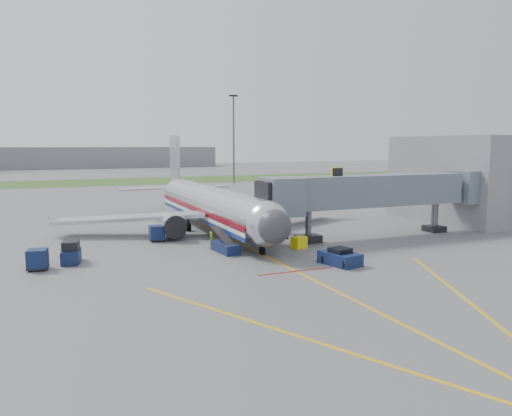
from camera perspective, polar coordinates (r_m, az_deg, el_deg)
name	(u,v)px	position (r m, az deg, el deg)	size (l,w,h in m)	color
ground	(272,260)	(39.62, 1.88, -5.91)	(400.00, 400.00, 0.00)	#565659
grass_strip	(116,182)	(126.33, -15.69, 2.91)	(300.00, 25.00, 0.01)	#2D4C1E
apron_markings	(320,283)	(33.28, 7.34, -8.54)	(21.52, 50.00, 0.01)	gold
airliner	(212,205)	(53.17, -5.07, 0.35)	(32.10, 35.67, 10.25)	silver
jet_bridge	(371,192)	(49.69, 12.97, 1.82)	(25.30, 4.00, 6.90)	slate
terminal	(464,178)	(64.69, 22.72, 3.14)	(10.00, 16.00, 10.00)	slate
light_mast_right	(234,137)	(117.47, -2.57, 8.12)	(2.00, 0.44, 20.40)	#595B60
distant_terminal	(60,158)	(205.10, -21.48, 5.37)	(120.00, 14.00, 8.00)	slate
pushback_tug	(340,258)	(38.40, 9.56, -5.61)	(2.50, 3.42, 1.29)	#0C1138
baggage_tug	(71,253)	(40.91, -20.39, -4.86)	(1.67, 2.63, 1.71)	#0C1138
baggage_cart_a	(176,227)	(50.43, -9.09, -2.20)	(1.49, 1.49, 1.60)	#0C1138
baggage_cart_b	(38,259)	(39.59, -23.70, -5.40)	(1.62, 1.62, 1.51)	#0C1138
baggage_cart_c	(157,233)	(47.86, -11.27, -2.84)	(1.41, 1.41, 1.47)	#0C1138
belt_loader	(225,247)	(42.24, -3.53, -4.42)	(1.62, 4.08, 1.95)	#0C1138
ground_power_cart	(299,242)	(43.94, 4.94, -3.94)	(1.51, 1.24, 1.03)	yellow
ramp_worker	(212,240)	(43.98, -5.07, -3.63)	(0.54, 0.35, 1.48)	#A7E01A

